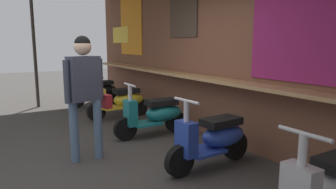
{
  "coord_description": "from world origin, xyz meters",
  "views": [
    {
      "loc": [
        3.77,
        -1.46,
        1.63
      ],
      "look_at": [
        -0.78,
        1.28,
        0.74
      ],
      "focal_mm": 32.47,
      "sensor_mm": 36.0,
      "label": 1
    }
  ],
  "objects_px": {
    "scooter_teal": "(156,114)",
    "scooter_silver": "(334,187)",
    "scooter_black": "(98,91)",
    "scooter_blue": "(214,138)",
    "scooter_yellow": "(122,100)",
    "shopper_passing": "(85,85)"
  },
  "relations": [
    {
      "from": "scooter_teal",
      "to": "scooter_silver",
      "type": "relative_size",
      "value": 1.0
    },
    {
      "from": "scooter_black",
      "to": "scooter_blue",
      "type": "xyz_separation_m",
      "value": [
        4.81,
        -0.0,
        0.0
      ]
    },
    {
      "from": "scooter_black",
      "to": "scooter_yellow",
      "type": "xyz_separation_m",
      "value": [
        1.62,
        0.0,
        0.0
      ]
    },
    {
      "from": "scooter_yellow",
      "to": "scooter_teal",
      "type": "relative_size",
      "value": 1.0
    },
    {
      "from": "scooter_yellow",
      "to": "scooter_blue",
      "type": "bearing_deg",
      "value": 90.4
    },
    {
      "from": "scooter_teal",
      "to": "scooter_blue",
      "type": "relative_size",
      "value": 1.0
    },
    {
      "from": "scooter_yellow",
      "to": "scooter_blue",
      "type": "relative_size",
      "value": 1.0
    },
    {
      "from": "scooter_blue",
      "to": "shopper_passing",
      "type": "bearing_deg",
      "value": -43.09
    },
    {
      "from": "scooter_blue",
      "to": "scooter_silver",
      "type": "distance_m",
      "value": 1.63
    },
    {
      "from": "scooter_teal",
      "to": "shopper_passing",
      "type": "bearing_deg",
      "value": 22.11
    },
    {
      "from": "scooter_blue",
      "to": "scooter_silver",
      "type": "xyz_separation_m",
      "value": [
        1.63,
        0.0,
        0.0
      ]
    },
    {
      "from": "scooter_blue",
      "to": "shopper_passing",
      "type": "xyz_separation_m",
      "value": [
        -1.11,
        -1.38,
        0.68
      ]
    },
    {
      "from": "scooter_black",
      "to": "scooter_yellow",
      "type": "bearing_deg",
      "value": 87.91
    },
    {
      "from": "scooter_black",
      "to": "scooter_teal",
      "type": "height_order",
      "value": "same"
    },
    {
      "from": "scooter_black",
      "to": "scooter_blue",
      "type": "distance_m",
      "value": 4.81
    },
    {
      "from": "scooter_black",
      "to": "shopper_passing",
      "type": "distance_m",
      "value": 4.0
    },
    {
      "from": "scooter_teal",
      "to": "scooter_silver",
      "type": "xyz_separation_m",
      "value": [
        3.25,
        0.0,
        0.0
      ]
    },
    {
      "from": "scooter_black",
      "to": "scooter_silver",
      "type": "xyz_separation_m",
      "value": [
        6.44,
        0.0,
        0.0
      ]
    },
    {
      "from": "scooter_blue",
      "to": "scooter_silver",
      "type": "bearing_deg",
      "value": 85.81
    },
    {
      "from": "scooter_black",
      "to": "scooter_silver",
      "type": "bearing_deg",
      "value": 87.91
    },
    {
      "from": "scooter_black",
      "to": "shopper_passing",
      "type": "bearing_deg",
      "value": 67.43
    },
    {
      "from": "scooter_teal",
      "to": "scooter_silver",
      "type": "height_order",
      "value": "same"
    }
  ]
}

